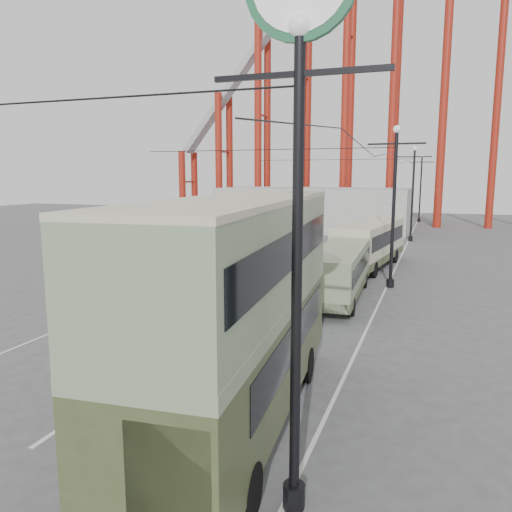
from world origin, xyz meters
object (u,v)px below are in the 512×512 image
at_px(single_decker_cream, 370,242).
at_px(pedestrian, 262,307).
at_px(double_decker_bus, 239,300).
at_px(single_decker_green, 341,270).
at_px(lamp_post_near, 299,100).

height_order(single_decker_cream, pedestrian, single_decker_cream).
relative_size(double_decker_bus, single_decker_green, 1.15).
height_order(lamp_post_near, single_decker_cream, lamp_post_near).
relative_size(lamp_post_near, single_decker_cream, 1.01).
xyz_separation_m(single_decker_green, single_decker_cream, (0.30, 9.57, 0.27)).
xyz_separation_m(double_decker_bus, single_decker_green, (0.01, 14.51, -1.80)).
relative_size(single_decker_cream, pedestrian, 6.77).
bearing_deg(single_decker_green, double_decker_bus, -92.41).
bearing_deg(double_decker_bus, pedestrian, 100.75).
height_order(single_decker_green, pedestrian, single_decker_green).
relative_size(single_decker_green, single_decker_cream, 0.92).
xyz_separation_m(single_decker_cream, pedestrian, (-2.66, -15.55, -1.04)).
distance_m(lamp_post_near, double_decker_bus, 5.81).
bearing_deg(double_decker_bus, single_decker_green, 85.29).
bearing_deg(single_decker_green, single_decker_cream, 85.85).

